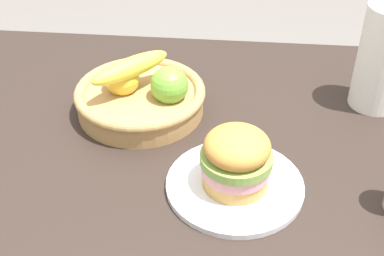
{
  "coord_description": "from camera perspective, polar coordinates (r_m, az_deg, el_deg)",
  "views": [
    {
      "loc": [
        0.14,
        -0.88,
        1.44
      ],
      "look_at": [
        0.06,
        -0.04,
        0.81
      ],
      "focal_mm": 49.76,
      "sensor_mm": 36.0,
      "label": 1
    }
  ],
  "objects": [
    {
      "name": "fruit_basket",
      "position": [
        1.18,
        -5.5,
        3.6
      ],
      "size": [
        0.29,
        0.29,
        0.14
      ],
      "color": "tan",
      "rests_on": "dining_table"
    },
    {
      "name": "plate",
      "position": [
        1.0,
        4.6,
        -6.13
      ],
      "size": [
        0.26,
        0.26,
        0.01
      ],
      "primitive_type": "cylinder",
      "color": "white",
      "rests_on": "dining_table"
    },
    {
      "name": "dining_table",
      "position": [
        1.19,
        -2.69,
        -4.84
      ],
      "size": [
        1.4,
        0.9,
        0.75
      ],
      "color": "#2D231E",
      "rests_on": "ground_plane"
    },
    {
      "name": "paper_towel_roll",
      "position": [
        1.23,
        19.8,
        7.12
      ],
      "size": [
        0.11,
        0.11,
        0.24
      ],
      "primitive_type": "cylinder",
      "color": "white",
      "rests_on": "dining_table"
    },
    {
      "name": "sandwich",
      "position": [
        0.96,
        4.79,
        -3.3
      ],
      "size": [
        0.13,
        0.13,
        0.12
      ],
      "color": "tan",
      "rests_on": "plate"
    }
  ]
}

